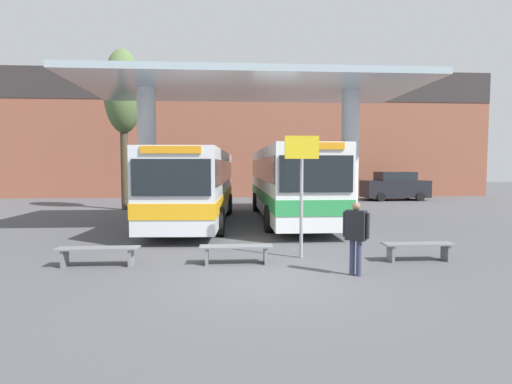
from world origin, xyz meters
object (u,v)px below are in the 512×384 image
parked_car_street (395,186)px  transit_bus_center_bay (288,180)px  waiting_bench_far_platform (418,248)px  transit_bus_left_bay (196,183)px  info_sign_platform (302,172)px  poplar_tree_behind_left (123,94)px  waiting_bench_mid_platform (236,250)px  pedestrian_waiting (356,231)px  waiting_bench_near_pillar (98,252)px

parked_car_street → transit_bus_center_bay: bearing=-136.2°
waiting_bench_far_platform → transit_bus_left_bay: bearing=130.2°
info_sign_platform → parked_car_street: info_sign_platform is taller
info_sign_platform → poplar_tree_behind_left: (-7.70, 12.26, 4.08)m
waiting_bench_far_platform → parked_car_street: (6.96, 17.88, 0.64)m
parked_car_street → waiting_bench_mid_platform: bearing=-125.5°
pedestrian_waiting → transit_bus_center_bay: bearing=126.9°
poplar_tree_behind_left → waiting_bench_near_pillar: bearing=-78.5°
transit_bus_center_bay → waiting_bench_near_pillar: size_ratio=6.05×
poplar_tree_behind_left → parked_car_street: bearing=16.1°
waiting_bench_mid_platform → waiting_bench_far_platform: size_ratio=1.00×
waiting_bench_near_pillar → transit_bus_center_bay: bearing=54.8°
waiting_bench_mid_platform → info_sign_platform: bearing=17.8°
poplar_tree_behind_left → pedestrian_waiting: bearing=-58.5°
info_sign_platform → poplar_tree_behind_left: size_ratio=0.37×
waiting_bench_mid_platform → parked_car_street: size_ratio=0.39×
waiting_bench_mid_platform → poplar_tree_behind_left: size_ratio=0.21×
waiting_bench_near_pillar → parked_car_street: bearing=50.0°
transit_bus_center_bay → waiting_bench_far_platform: size_ratio=6.57×
waiting_bench_mid_platform → poplar_tree_behind_left: (-5.97, 12.82, 6.02)m
waiting_bench_far_platform → parked_car_street: bearing=68.7°
waiting_bench_mid_platform → pedestrian_waiting: bearing=-25.1°
transit_bus_center_bay → info_sign_platform: bearing=84.1°
poplar_tree_behind_left → waiting_bench_far_platform: bearing=-50.3°
poplar_tree_behind_left → parked_car_street: size_ratio=1.91×
info_sign_platform → transit_bus_center_bay: bearing=84.2°
info_sign_platform → parked_car_street: (9.90, 17.33, -1.30)m
pedestrian_waiting → poplar_tree_behind_left: (-8.60, 14.05, 5.37)m
transit_bus_left_bay → info_sign_platform: size_ratio=3.42×
waiting_bench_mid_platform → pedestrian_waiting: 2.98m
transit_bus_left_bay → pedestrian_waiting: size_ratio=6.71×
transit_bus_center_bay → info_sign_platform: size_ratio=3.70×
parked_car_street → waiting_bench_far_platform: bearing=-113.7°
pedestrian_waiting → waiting_bench_far_platform: bearing=67.3°
waiting_bench_far_platform → parked_car_street: size_ratio=0.39×
waiting_bench_mid_platform → poplar_tree_behind_left: poplar_tree_behind_left is taller
transit_bus_left_bay → parked_car_street: transit_bus_left_bay is taller
transit_bus_left_bay → transit_bus_center_bay: size_ratio=0.92×
transit_bus_center_bay → pedestrian_waiting: transit_bus_center_bay is taller
waiting_bench_mid_platform → info_sign_platform: info_sign_platform is taller
waiting_bench_near_pillar → parked_car_street: parked_car_street is taller
transit_bus_left_bay → poplar_tree_behind_left: (-4.38, 5.40, 4.66)m
waiting_bench_far_platform → waiting_bench_mid_platform: bearing=180.0°
pedestrian_waiting → poplar_tree_behind_left: size_ratio=0.19×
transit_bus_center_bay → parked_car_street: bearing=-133.8°
waiting_bench_far_platform → info_sign_platform: size_ratio=0.56×
transit_bus_left_bay → pedestrian_waiting: 9.64m
info_sign_platform → poplar_tree_behind_left: poplar_tree_behind_left is taller
transit_bus_left_bay → waiting_bench_near_pillar: bearing=79.4°
waiting_bench_mid_platform → poplar_tree_behind_left: bearing=115.0°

